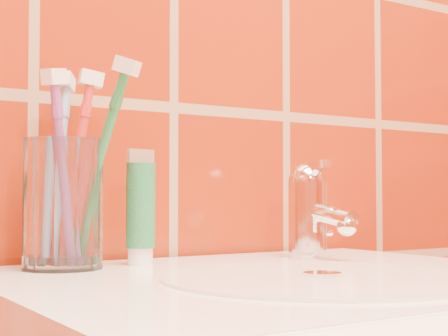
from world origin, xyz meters
TOP-DOWN VIEW (x-y plane):
  - glass_tumbler at (-0.17, 1.12)m, footprint 0.11×0.11m
  - toothpaste_tube at (-0.08, 1.12)m, footprint 0.04×0.03m
  - faucet at (0.14, 1.09)m, footprint 0.05×0.11m
  - toothbrush_0 at (-0.17, 1.15)m, footprint 0.11×0.13m
  - toothbrush_1 at (-0.16, 1.13)m, footprint 0.07×0.06m
  - toothbrush_2 at (-0.15, 1.10)m, footprint 0.14×0.16m
  - toothbrush_3 at (-0.18, 1.10)m, footprint 0.09×0.08m

SIDE VIEW (x-z plane):
  - toothpaste_tube at x=-0.08m, z-range 0.85..0.98m
  - faucet at x=0.14m, z-range 0.85..0.97m
  - glass_tumbler at x=-0.17m, z-range 0.85..0.99m
  - toothbrush_3 at x=-0.18m, z-range 0.84..1.06m
  - toothbrush_1 at x=-0.16m, z-range 0.85..1.07m
  - toothbrush_0 at x=-0.17m, z-range 0.84..1.07m
  - toothbrush_2 at x=-0.15m, z-range 0.84..1.08m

